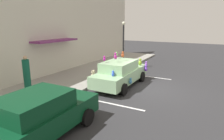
{
  "coord_description": "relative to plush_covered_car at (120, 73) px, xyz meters",
  "views": [
    {
      "loc": [
        -10.4,
        -3.17,
        3.69
      ],
      "look_at": [
        -0.15,
        2.29,
        0.9
      ],
      "focal_mm": 31.09,
      "sensor_mm": 36.0,
      "label": 1
    }
  ],
  "objects": [
    {
      "name": "parked_sedan_behind",
      "position": [
        -6.21,
        -0.05,
        -0.01
      ],
      "size": [
        4.23,
        2.04,
        1.54
      ],
      "color": "#0A381E",
      "rests_on": "ground"
    },
    {
      "name": "parking_stripe_front",
      "position": [
        2.78,
        -0.68,
        -0.8
      ],
      "size": [
        0.12,
        3.6,
        0.01
      ],
      "primitive_type": "cube",
      "color": "silver",
      "rests_on": "ground"
    },
    {
      "name": "teddy_bear_on_sidewalk",
      "position": [
        -0.23,
        1.82,
        -0.35
      ],
      "size": [
        0.35,
        0.29,
        0.67
      ],
      "color": "beige",
      "rests_on": "sidewalk"
    },
    {
      "name": "pedestrian_near_shopfront",
      "position": [
        -3.48,
        3.91,
        0.23
      ],
      "size": [
        0.37,
        0.37,
        1.89
      ],
      "color": "#114F3B",
      "rests_on": "sidewalk"
    },
    {
      "name": "plush_covered_car",
      "position": [
        0.0,
        0.0,
        0.0
      ],
      "size": [
        4.6,
        2.02,
        2.11
      ],
      "color": "#98C493",
      "rests_on": "ground"
    },
    {
      "name": "parking_stripe_rear",
      "position": [
        -2.69,
        -0.68,
        -0.8
      ],
      "size": [
        0.12,
        3.6,
        0.01
      ],
      "primitive_type": "cube",
      "color": "silver",
      "rests_on": "ground"
    },
    {
      "name": "street_lamp_post",
      "position": [
        4.31,
        1.82,
        1.63
      ],
      "size": [
        0.28,
        0.28,
        3.7
      ],
      "color": "black",
      "rests_on": "sidewalk"
    },
    {
      "name": "storefront_building",
      "position": [
        0.2,
        5.46,
        2.39
      ],
      "size": [
        24.0,
        1.25,
        6.4
      ],
      "color": "beige",
      "rests_on": "ground"
    },
    {
      "name": "ground_plane",
      "position": [
        0.2,
        -1.68,
        -0.8
      ],
      "size": [
        60.0,
        60.0,
        0.0
      ],
      "primitive_type": "plane",
      "color": "#2D2D30"
    },
    {
      "name": "sidewalk",
      "position": [
        0.2,
        3.32,
        -0.73
      ],
      "size": [
        24.0,
        4.0,
        0.15
      ],
      "primitive_type": "cube",
      "color": "gray",
      "rests_on": "ground"
    }
  ]
}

